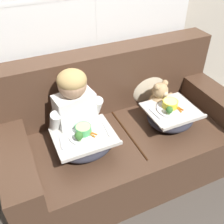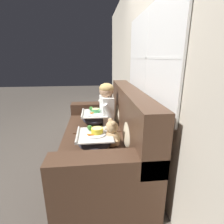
{
  "view_description": "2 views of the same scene",
  "coord_description": "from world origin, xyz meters",
  "px_view_note": "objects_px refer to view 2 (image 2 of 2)",
  "views": [
    {
      "loc": [
        -0.75,
        -1.4,
        1.88
      ],
      "look_at": [
        -0.13,
        -0.05,
        0.72
      ],
      "focal_mm": 42.0,
      "sensor_mm": 36.0,
      "label": 1
    },
    {
      "loc": [
        2.05,
        -0.08,
        1.37
      ],
      "look_at": [
        -0.01,
        0.13,
        0.73
      ],
      "focal_mm": 28.0,
      "sensor_mm": 36.0,
      "label": 2
    }
  ],
  "objects_px": {
    "teddy_bear": "(111,135)",
    "lap_tray_child": "(94,117)",
    "throw_pillow_behind_teddy": "(130,130)",
    "child_figure": "(107,101)",
    "throw_pillow_behind_child": "(120,110)",
    "couch": "(107,140)",
    "lap_tray_teddy": "(95,140)"
  },
  "relations": [
    {
      "from": "couch",
      "to": "teddy_bear",
      "type": "relative_size",
      "value": 5.84
    },
    {
      "from": "throw_pillow_behind_teddy",
      "to": "teddy_bear",
      "type": "bearing_deg",
      "value": -89.7
    },
    {
      "from": "couch",
      "to": "child_figure",
      "type": "height_order",
      "value": "child_figure"
    },
    {
      "from": "teddy_bear",
      "to": "lap_tray_child",
      "type": "bearing_deg",
      "value": -166.56
    },
    {
      "from": "throw_pillow_behind_child",
      "to": "throw_pillow_behind_teddy",
      "type": "height_order",
      "value": "throw_pillow_behind_child"
    },
    {
      "from": "teddy_bear",
      "to": "throw_pillow_behind_teddy",
      "type": "bearing_deg",
      "value": 90.3
    },
    {
      "from": "couch",
      "to": "lap_tray_child",
      "type": "height_order",
      "value": "couch"
    },
    {
      "from": "child_figure",
      "to": "lap_tray_teddy",
      "type": "relative_size",
      "value": 1.45
    },
    {
      "from": "child_figure",
      "to": "lap_tray_teddy",
      "type": "height_order",
      "value": "child_figure"
    },
    {
      "from": "teddy_bear",
      "to": "lap_tray_teddy",
      "type": "distance_m",
      "value": 0.18
    },
    {
      "from": "throw_pillow_behind_child",
      "to": "throw_pillow_behind_teddy",
      "type": "relative_size",
      "value": 1.01
    },
    {
      "from": "couch",
      "to": "throw_pillow_behind_child",
      "type": "bearing_deg",
      "value": 150.18
    },
    {
      "from": "child_figure",
      "to": "lap_tray_child",
      "type": "relative_size",
      "value": 1.34
    },
    {
      "from": "lap_tray_teddy",
      "to": "couch",
      "type": "bearing_deg",
      "value": 156.42
    },
    {
      "from": "throw_pillow_behind_child",
      "to": "lap_tray_child",
      "type": "distance_m",
      "value": 0.39
    },
    {
      "from": "child_figure",
      "to": "lap_tray_teddy",
      "type": "xyz_separation_m",
      "value": [
        0.74,
        -0.18,
        -0.23
      ]
    },
    {
      "from": "teddy_bear",
      "to": "lap_tray_child",
      "type": "distance_m",
      "value": 0.76
    },
    {
      "from": "teddy_bear",
      "to": "lap_tray_teddy",
      "type": "height_order",
      "value": "teddy_bear"
    },
    {
      "from": "throw_pillow_behind_child",
      "to": "child_figure",
      "type": "distance_m",
      "value": 0.24
    },
    {
      "from": "throw_pillow_behind_teddy",
      "to": "lap_tray_teddy",
      "type": "xyz_separation_m",
      "value": [
        -0.0,
        -0.37,
        -0.1
      ]
    },
    {
      "from": "throw_pillow_behind_teddy",
      "to": "lap_tray_child",
      "type": "distance_m",
      "value": 0.83
    },
    {
      "from": "lap_tray_teddy",
      "to": "child_figure",
      "type": "bearing_deg",
      "value": 166.32
    },
    {
      "from": "child_figure",
      "to": "teddy_bear",
      "type": "xyz_separation_m",
      "value": [
        0.74,
        -0.0,
        -0.19
      ]
    },
    {
      "from": "throw_pillow_behind_teddy",
      "to": "lap_tray_child",
      "type": "height_order",
      "value": "throw_pillow_behind_teddy"
    },
    {
      "from": "throw_pillow_behind_teddy",
      "to": "lap_tray_child",
      "type": "xyz_separation_m",
      "value": [
        -0.74,
        -0.37,
        -0.1
      ]
    },
    {
      "from": "throw_pillow_behind_child",
      "to": "teddy_bear",
      "type": "relative_size",
      "value": 1.2
    },
    {
      "from": "couch",
      "to": "lap_tray_teddy",
      "type": "bearing_deg",
      "value": -23.58
    },
    {
      "from": "teddy_bear",
      "to": "lap_tray_child",
      "type": "height_order",
      "value": "teddy_bear"
    },
    {
      "from": "throw_pillow_behind_teddy",
      "to": "child_figure",
      "type": "distance_m",
      "value": 0.78
    },
    {
      "from": "lap_tray_child",
      "to": "couch",
      "type": "bearing_deg",
      "value": 23.56
    },
    {
      "from": "teddy_bear",
      "to": "lap_tray_teddy",
      "type": "relative_size",
      "value": 0.83
    },
    {
      "from": "couch",
      "to": "throw_pillow_behind_child",
      "type": "relative_size",
      "value": 4.86
    }
  ]
}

